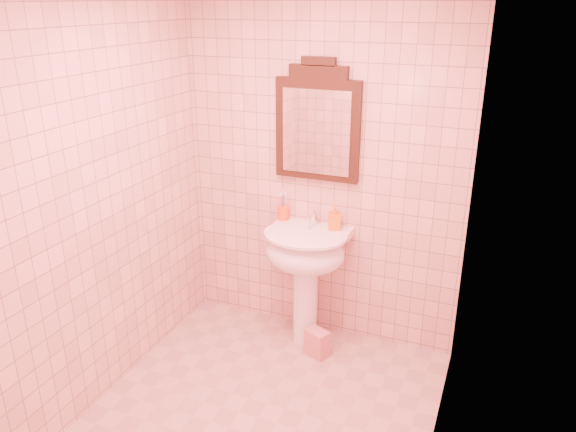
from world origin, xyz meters
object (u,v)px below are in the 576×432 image
at_px(toothbrush_cup, 283,213).
at_px(mirror, 317,125).
at_px(soap_dispenser, 334,218).
at_px(towel, 317,343).
at_px(pedestal_sink, 305,260).

bearing_deg(toothbrush_cup, mirror, 5.21).
relative_size(toothbrush_cup, soap_dispenser, 1.04).
bearing_deg(soap_dispenser, towel, -116.19).
relative_size(pedestal_sink, soap_dispenser, 4.88).
height_order(soap_dispenser, towel, soap_dispenser).
bearing_deg(towel, soap_dispenser, 87.06).
height_order(pedestal_sink, towel, pedestal_sink).
relative_size(mirror, toothbrush_cup, 4.43).
bearing_deg(pedestal_sink, soap_dispenser, 40.94).
height_order(mirror, soap_dispenser, mirror).
xyz_separation_m(soap_dispenser, towel, (-0.01, -0.27, -0.85)).
relative_size(pedestal_sink, mirror, 1.06).
bearing_deg(mirror, pedestal_sink, -90.00).
distance_m(pedestal_sink, mirror, 0.93).
bearing_deg(towel, mirror, 113.47).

